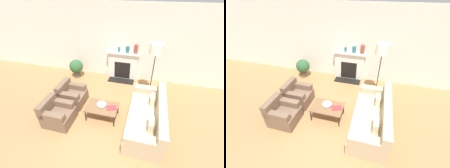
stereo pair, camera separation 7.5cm
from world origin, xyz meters
The scene contains 15 objects.
ground_plane centered at (0.00, 0.00, 0.00)m, with size 18.00×18.00×0.00m, color #A87547.
wall_back centered at (0.00, 2.94, 1.45)m, with size 18.00×0.06×2.90m.
fireplace centered at (-0.12, 2.80, 0.56)m, with size 1.30×0.59×1.15m.
couch centered at (1.06, 0.42, 0.31)m, with size 0.95×2.17×0.85m.
armchair_near centered at (-1.44, -0.09, 0.29)m, with size 0.79×0.73×0.75m.
armchair_far centered at (-1.44, 0.80, 0.29)m, with size 0.79×0.73×0.75m.
coffee_table centered at (-0.26, 0.39, 0.38)m, with size 0.93×0.61×0.41m.
bowl centered at (-0.28, 0.45, 0.45)m, with size 0.27×0.27×0.06m.
book centered at (0.03, 0.41, 0.42)m, with size 0.33×0.27×0.02m.
floor_lamp centered at (1.05, 1.87, 1.63)m, with size 0.43×0.43×1.91m.
mantel_vase_left centered at (-0.60, 2.81, 1.23)m, with size 0.08×0.08×0.18m.
mantel_vase_center_left centered at (-0.30, 2.81, 1.24)m, with size 0.10×0.10×0.19m.
mantel_vase_center_right centered at (0.04, 2.81, 1.27)m, with size 0.14×0.14×0.25m.
mantel_vase_right centered at (0.36, 2.81, 1.32)m, with size 0.15×0.15×0.34m.
potted_plant centered at (-2.03, 2.40, 0.45)m, with size 0.56×0.56×0.77m.
Camera 2 is at (0.91, -2.63, 3.39)m, focal length 24.00 mm.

